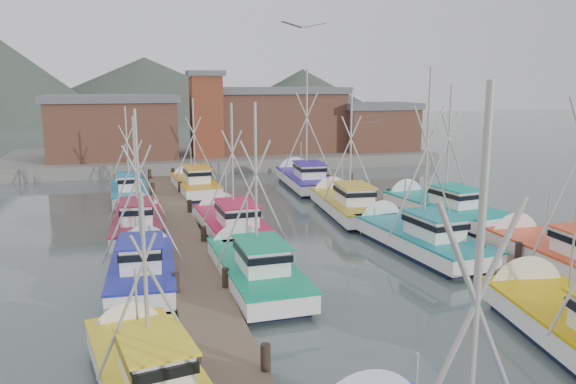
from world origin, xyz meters
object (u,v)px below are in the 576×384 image
object	(u,v)px
lookout_tower	(206,114)
boat_4	(253,267)
boat_12	(194,184)
boat_8	(231,224)

from	to	relation	value
lookout_tower	boat_4	bearing A→B (deg)	-94.37
lookout_tower	boat_4	size ratio (longest dim) A/B	0.93
lookout_tower	boat_12	distance (m)	13.59
lookout_tower	boat_12	world-z (taller)	lookout_tower
lookout_tower	boat_8	bearing A→B (deg)	-94.84
boat_4	boat_8	distance (m)	7.81
boat_8	lookout_tower	bearing A→B (deg)	82.38
boat_4	boat_8	size ratio (longest dim) A/B	0.95
boat_4	boat_8	xyz separation A→B (m)	(0.39, 7.80, -0.00)
lookout_tower	boat_4	distance (m)	34.11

